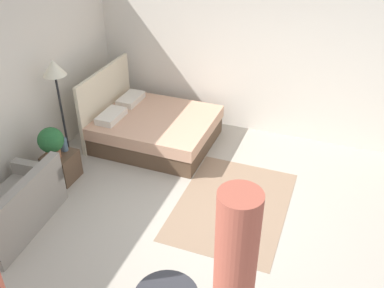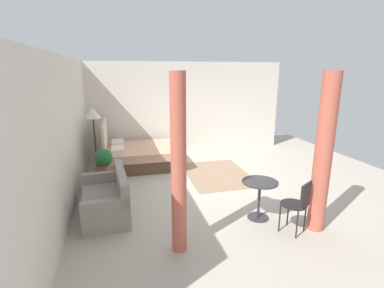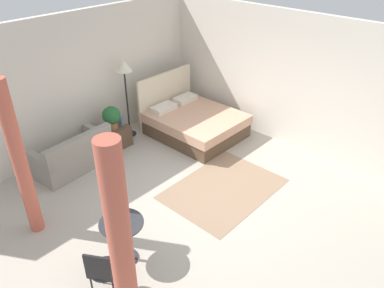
{
  "view_description": "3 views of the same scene",
  "coord_description": "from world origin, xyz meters",
  "px_view_note": "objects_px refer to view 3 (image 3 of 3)",
  "views": [
    {
      "loc": [
        -4.31,
        -1.35,
        4.09
      ],
      "look_at": [
        0.56,
        0.49,
        0.81
      ],
      "focal_mm": 39.79,
      "sensor_mm": 36.0,
      "label": 1
    },
    {
      "loc": [
        -6.12,
        2.13,
        2.57
      ],
      "look_at": [
        -0.21,
        0.61,
        1.0
      ],
      "focal_mm": 26.68,
      "sensor_mm": 36.0,
      "label": 2
    },
    {
      "loc": [
        -4.17,
        -3.57,
        4.33
      ],
      "look_at": [
        0.03,
        0.26,
        0.94
      ],
      "focal_mm": 35.37,
      "sensor_mm": 36.0,
      "label": 3
    }
  ],
  "objects_px": {
    "bed": "(193,122)",
    "nightstand": "(118,136)",
    "balcony_table": "(123,234)",
    "cafe_chair_near_window": "(102,270)",
    "potted_plant": "(111,116)",
    "couch": "(74,156)",
    "floor_lamp": "(124,72)",
    "vase": "(122,121)"
  },
  "relations": [
    {
      "from": "vase",
      "to": "nightstand",
      "type": "bearing_deg",
      "value": 168.55
    },
    {
      "from": "balcony_table",
      "to": "floor_lamp",
      "type": "bearing_deg",
      "value": 49.41
    },
    {
      "from": "bed",
      "to": "cafe_chair_near_window",
      "type": "distance_m",
      "value": 4.65
    },
    {
      "from": "vase",
      "to": "floor_lamp",
      "type": "height_order",
      "value": "floor_lamp"
    },
    {
      "from": "bed",
      "to": "cafe_chair_near_window",
      "type": "xyz_separation_m",
      "value": [
        -4.1,
        -2.18,
        0.25
      ]
    },
    {
      "from": "bed",
      "to": "cafe_chair_near_window",
      "type": "bearing_deg",
      "value": -152.02
    },
    {
      "from": "vase",
      "to": "balcony_table",
      "type": "height_order",
      "value": "balcony_table"
    },
    {
      "from": "nightstand",
      "to": "balcony_table",
      "type": "distance_m",
      "value": 3.34
    },
    {
      "from": "potted_plant",
      "to": "cafe_chair_near_window",
      "type": "bearing_deg",
      "value": -129.17
    },
    {
      "from": "bed",
      "to": "couch",
      "type": "relative_size",
      "value": 1.31
    },
    {
      "from": "vase",
      "to": "floor_lamp",
      "type": "distance_m",
      "value": 1.05
    },
    {
      "from": "nightstand",
      "to": "potted_plant",
      "type": "distance_m",
      "value": 0.52
    },
    {
      "from": "couch",
      "to": "balcony_table",
      "type": "distance_m",
      "value": 2.75
    },
    {
      "from": "potted_plant",
      "to": "floor_lamp",
      "type": "distance_m",
      "value": 0.99
    },
    {
      "from": "cafe_chair_near_window",
      "to": "nightstand",
      "type": "bearing_deg",
      "value": 49.58
    },
    {
      "from": "couch",
      "to": "potted_plant",
      "type": "xyz_separation_m",
      "value": [
        1.06,
        0.08,
        0.47
      ]
    },
    {
      "from": "couch",
      "to": "balcony_table",
      "type": "bearing_deg",
      "value": -107.6
    },
    {
      "from": "balcony_table",
      "to": "vase",
      "type": "bearing_deg",
      "value": 51.59
    },
    {
      "from": "couch",
      "to": "potted_plant",
      "type": "distance_m",
      "value": 1.16
    },
    {
      "from": "floor_lamp",
      "to": "couch",
      "type": "bearing_deg",
      "value": -170.66
    },
    {
      "from": "balcony_table",
      "to": "bed",
      "type": "bearing_deg",
      "value": 27.4
    },
    {
      "from": "nightstand",
      "to": "balcony_table",
      "type": "relative_size",
      "value": 0.66
    },
    {
      "from": "nightstand",
      "to": "potted_plant",
      "type": "relative_size",
      "value": 0.93
    },
    {
      "from": "balcony_table",
      "to": "cafe_chair_near_window",
      "type": "bearing_deg",
      "value": -148.8
    },
    {
      "from": "couch",
      "to": "bed",
      "type": "bearing_deg",
      "value": -16.89
    },
    {
      "from": "cafe_chair_near_window",
      "to": "vase",
      "type": "bearing_deg",
      "value": 48.07
    },
    {
      "from": "nightstand",
      "to": "vase",
      "type": "height_order",
      "value": "vase"
    },
    {
      "from": "floor_lamp",
      "to": "balcony_table",
      "type": "distance_m",
      "value": 3.94
    },
    {
      "from": "potted_plant",
      "to": "floor_lamp",
      "type": "xyz_separation_m",
      "value": [
        0.59,
        0.19,
        0.78
      ]
    },
    {
      "from": "bed",
      "to": "nightstand",
      "type": "distance_m",
      "value": 1.74
    },
    {
      "from": "nightstand",
      "to": "potted_plant",
      "type": "xyz_separation_m",
      "value": [
        -0.1,
        0.02,
        0.51
      ]
    },
    {
      "from": "nightstand",
      "to": "floor_lamp",
      "type": "distance_m",
      "value": 1.4
    },
    {
      "from": "vase",
      "to": "balcony_table",
      "type": "xyz_separation_m",
      "value": [
        -2.1,
        -2.65,
        -0.08
      ]
    },
    {
      "from": "nightstand",
      "to": "balcony_table",
      "type": "bearing_deg",
      "value": -126.54
    },
    {
      "from": "bed",
      "to": "nightstand",
      "type": "bearing_deg",
      "value": 149.89
    },
    {
      "from": "couch",
      "to": "nightstand",
      "type": "bearing_deg",
      "value": 3.19
    },
    {
      "from": "potted_plant",
      "to": "cafe_chair_near_window",
      "type": "relative_size",
      "value": 0.56
    },
    {
      "from": "bed",
      "to": "potted_plant",
      "type": "height_order",
      "value": "bed"
    },
    {
      "from": "balcony_table",
      "to": "cafe_chair_near_window",
      "type": "height_order",
      "value": "cafe_chair_near_window"
    },
    {
      "from": "bed",
      "to": "potted_plant",
      "type": "distance_m",
      "value": 1.88
    },
    {
      "from": "nightstand",
      "to": "cafe_chair_near_window",
      "type": "distance_m",
      "value": 4.02
    },
    {
      "from": "floor_lamp",
      "to": "cafe_chair_near_window",
      "type": "relative_size",
      "value": 1.99
    }
  ]
}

